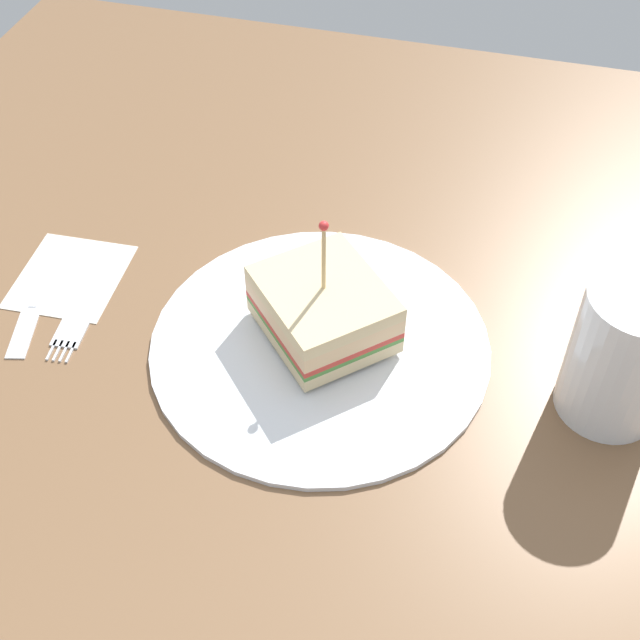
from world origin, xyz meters
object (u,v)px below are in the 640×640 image
object	(u,v)px
plate	(320,342)
fork	(80,313)
knife	(33,304)
sandwich_half_center	(324,309)
napkin	(71,276)
drink_glass	(622,353)

from	to	relation	value
plate	fork	world-z (taller)	plate
fork	knife	xyz separation A→B (cm)	(3.98, 0.10, 0.00)
sandwich_half_center	napkin	bearing A→B (deg)	-2.85
plate	sandwich_half_center	xyz separation A→B (cm)	(-0.01, -0.98, 2.65)
drink_glass	knife	world-z (taller)	drink_glass
drink_glass	knife	bearing A→B (deg)	2.75
fork	plate	bearing A→B (deg)	-175.16
plate	napkin	world-z (taller)	plate
napkin	sandwich_half_center	bearing A→B (deg)	177.15
plate	drink_glass	world-z (taller)	drink_glass
drink_glass	napkin	xyz separation A→B (cm)	(42.35, -1.64, -4.84)
sandwich_half_center	napkin	world-z (taller)	sandwich_half_center
drink_glass	napkin	bearing A→B (deg)	-2.22
sandwich_half_center	fork	xyz separation A→B (cm)	(18.91, 2.58, -2.92)
plate	drink_glass	distance (cm)	21.30
drink_glass	napkin	size ratio (longest dim) A/B	1.16
sandwich_half_center	fork	world-z (taller)	sandwich_half_center
knife	fork	bearing A→B (deg)	-178.60
plate	knife	world-z (taller)	plate
sandwich_half_center	fork	bearing A→B (deg)	7.76
sandwich_half_center	drink_glass	xyz separation A→B (cm)	(-20.81, 0.57, 1.83)
drink_glass	fork	world-z (taller)	drink_glass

